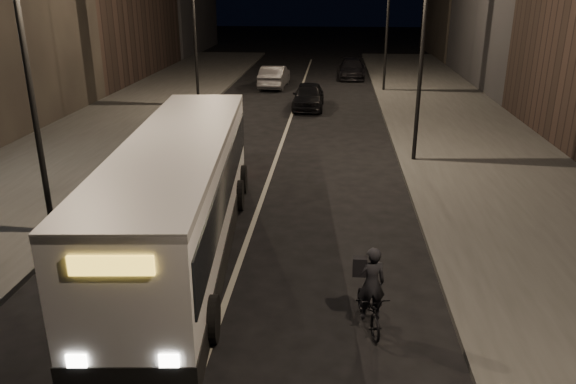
% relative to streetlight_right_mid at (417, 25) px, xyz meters
% --- Properties ---
extents(ground, '(180.00, 180.00, 0.00)m').
position_rel_streetlight_right_mid_xyz_m(ground, '(-5.33, -12.00, -5.36)').
color(ground, black).
rests_on(ground, ground).
extents(sidewalk_right, '(7.00, 70.00, 0.16)m').
position_rel_streetlight_right_mid_xyz_m(sidewalk_right, '(3.17, 2.00, -5.28)').
color(sidewalk_right, '#353533').
rests_on(sidewalk_right, ground).
extents(sidewalk_left, '(7.00, 70.00, 0.16)m').
position_rel_streetlight_right_mid_xyz_m(sidewalk_left, '(-13.83, 2.00, -5.28)').
color(sidewalk_left, '#353533').
rests_on(sidewalk_left, ground).
extents(streetlight_right_mid, '(1.20, 0.44, 8.12)m').
position_rel_streetlight_right_mid_xyz_m(streetlight_right_mid, '(0.00, 0.00, 0.00)').
color(streetlight_right_mid, black).
rests_on(streetlight_right_mid, sidewalk_right).
extents(streetlight_right_far, '(1.20, 0.44, 8.12)m').
position_rel_streetlight_right_mid_xyz_m(streetlight_right_far, '(0.00, 16.00, 0.00)').
color(streetlight_right_far, black).
rests_on(streetlight_right_far, sidewalk_right).
extents(streetlight_left_near, '(1.20, 0.44, 8.12)m').
position_rel_streetlight_right_mid_xyz_m(streetlight_left_near, '(-10.66, -8.00, 0.00)').
color(streetlight_left_near, black).
rests_on(streetlight_left_near, sidewalk_left).
extents(streetlight_left_far, '(1.20, 0.44, 8.12)m').
position_rel_streetlight_right_mid_xyz_m(streetlight_left_far, '(-10.66, 10.00, 0.00)').
color(streetlight_left_far, black).
rests_on(streetlight_left_far, sidewalk_left).
extents(city_bus, '(3.54, 11.91, 3.17)m').
position_rel_streetlight_right_mid_xyz_m(city_bus, '(-6.93, -8.60, -3.64)').
color(city_bus, silver).
rests_on(city_bus, ground).
extents(cyclist_on_bicycle, '(0.92, 1.76, 1.93)m').
position_rel_streetlight_right_mid_xyz_m(cyclist_on_bicycle, '(-2.13, -11.86, -4.72)').
color(cyclist_on_bicycle, black).
rests_on(cyclist_on_bicycle, ground).
extents(car_near, '(1.75, 4.33, 1.48)m').
position_rel_streetlight_right_mid_xyz_m(car_near, '(-4.50, 10.25, -4.62)').
color(car_near, black).
rests_on(car_near, ground).
extents(car_mid, '(1.84, 4.73, 1.53)m').
position_rel_streetlight_right_mid_xyz_m(car_mid, '(-7.23, 17.14, -4.59)').
color(car_mid, '#3F3F42').
rests_on(car_mid, ground).
extents(car_far, '(2.05, 4.87, 1.40)m').
position_rel_streetlight_right_mid_xyz_m(car_far, '(-1.73, 21.89, -4.66)').
color(car_far, black).
rests_on(car_far, ground).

